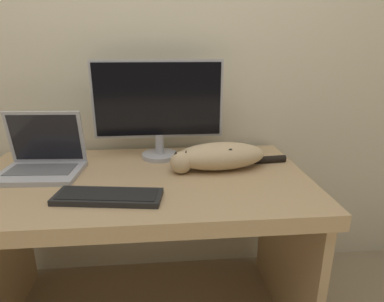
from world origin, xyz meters
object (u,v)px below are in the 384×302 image
Objects in this scene: external_keyboard at (108,196)px; cat at (218,156)px; monitor at (158,106)px; laptop at (42,161)px.

cat is (0.43, 0.26, 0.05)m from external_keyboard.
monitor is 1.11× the size of cat.
cat is at bearing -34.72° from monitor.
laptop is 0.63× the size of cat.
cat is at bearing 2.01° from laptop.
laptop is at bearing 146.42° from external_keyboard.
monitor is 0.55m from laptop.
monitor reaches higher than cat.
laptop is 0.42m from external_keyboard.
cat is (0.25, -0.18, -0.19)m from monitor.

